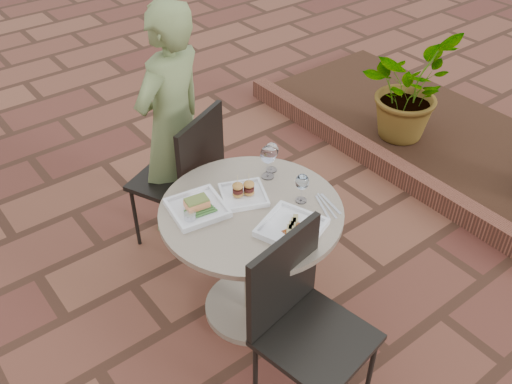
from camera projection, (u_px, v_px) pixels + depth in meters
ground at (231, 294)px, 3.29m from camera, size 60.00×60.00×0.00m
cafe_table at (251, 246)px, 2.91m from camera, size 0.90×0.90×0.73m
chair_far at (187, 170)px, 3.32m from camera, size 0.58×0.58×0.93m
chair_near at (301, 314)px, 2.48m from camera, size 0.51×0.51×0.93m
diner at (173, 125)px, 3.34m from camera, size 0.63×0.51×1.49m
plate_salmon at (197, 207)px, 2.74m from camera, size 0.29×0.29×0.07m
plate_sliders at (243, 193)px, 2.82m from camera, size 0.28×0.28×0.14m
plate_tuna at (292, 228)px, 2.63m from camera, size 0.34×0.34×0.03m
wine_glass_right at (302, 183)px, 2.74m from camera, size 0.07×0.07×0.16m
wine_glass_mid at (268, 155)px, 2.89m from camera, size 0.08×0.08×0.19m
wine_glass_far at (272, 151)px, 2.94m from camera, size 0.07×0.07×0.17m
steel_ramekin at (190, 217)px, 2.68m from camera, size 0.07×0.07×0.04m
cutlery_set at (327, 206)px, 2.77m from camera, size 0.14×0.22×0.00m
planter_curb at (383, 163)px, 4.20m from camera, size 0.12×3.00×0.15m
mulch_bed at (442, 136)px, 4.57m from camera, size 1.30×3.00×0.06m
potted_plant_a at (407, 88)px, 4.31m from camera, size 0.90×0.85×0.80m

